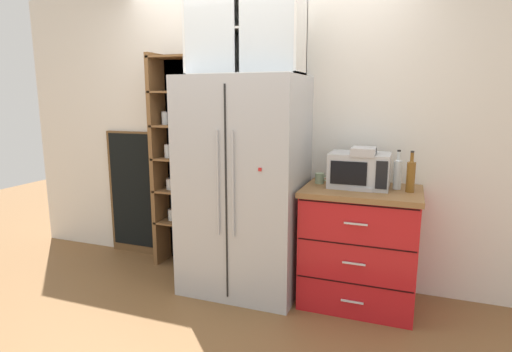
{
  "coord_description": "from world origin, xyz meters",
  "views": [
    {
      "loc": [
        1.23,
        -3.05,
        1.58
      ],
      "look_at": [
        0.1,
        -0.01,
        0.96
      ],
      "focal_mm": 29.0,
      "sensor_mm": 36.0,
      "label": 1
    }
  ],
  "objects": [
    {
      "name": "ground_plane",
      "position": [
        0.0,
        0.0,
        0.0
      ],
      "size": [
        10.75,
        10.75,
        0.0
      ],
      "primitive_type": "plane",
      "color": "brown"
    },
    {
      "name": "wall_back_cream",
      "position": [
        0.0,
        0.4,
        1.27
      ],
      "size": [
        5.05,
        0.1,
        2.55
      ],
      "primitive_type": "cube",
      "color": "silver",
      "rests_on": "ground"
    },
    {
      "name": "refrigerator",
      "position": [
        0.0,
        -0.01,
        0.87
      ],
      "size": [
        0.94,
        0.74,
        1.74
      ],
      "color": "#B7BABF",
      "rests_on": "ground"
    },
    {
      "name": "pantry_shelf_column",
      "position": [
        -0.75,
        0.28,
        1.0
      ],
      "size": [
        0.51,
        0.29,
        1.96
      ],
      "color": "brown",
      "rests_on": "ground"
    },
    {
      "name": "counter_cabinet",
      "position": [
        0.93,
        0.05,
        0.46
      ],
      "size": [
        0.86,
        0.63,
        0.91
      ],
      "color": "red",
      "rests_on": "ground"
    },
    {
      "name": "microwave",
      "position": [
        0.89,
        0.1,
        1.04
      ],
      "size": [
        0.44,
        0.33,
        0.26
      ],
      "color": "#B7BABF",
      "rests_on": "counter_cabinet"
    },
    {
      "name": "coffee_maker",
      "position": [
        0.93,
        0.06,
        1.06
      ],
      "size": [
        0.17,
        0.2,
        0.31
      ],
      "color": "#B7B7BC",
      "rests_on": "counter_cabinet"
    },
    {
      "name": "mug_sage",
      "position": [
        0.59,
        0.12,
        0.95
      ],
      "size": [
        0.11,
        0.07,
        0.08
      ],
      "color": "#8CA37F",
      "rests_on": "counter_cabinet"
    },
    {
      "name": "bottle_amber",
      "position": [
        1.26,
        0.05,
        1.04
      ],
      "size": [
        0.06,
        0.06,
        0.3
      ],
      "color": "brown",
      "rests_on": "counter_cabinet"
    },
    {
      "name": "bottle_clear",
      "position": [
        1.17,
        0.12,
        1.04
      ],
      "size": [
        0.06,
        0.06,
        0.29
      ],
      "color": "silver",
      "rests_on": "counter_cabinet"
    },
    {
      "name": "upper_cabinet",
      "position": [
        0.0,
        0.04,
        2.08
      ],
      "size": [
        0.9,
        0.32,
        0.68
      ],
      "color": "silver",
      "rests_on": "refrigerator"
    },
    {
      "name": "chalkboard_menu",
      "position": [
        -1.32,
        0.33,
        0.63
      ],
      "size": [
        0.6,
        0.04,
        1.25
      ],
      "color": "brown",
      "rests_on": "ground"
    }
  ]
}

